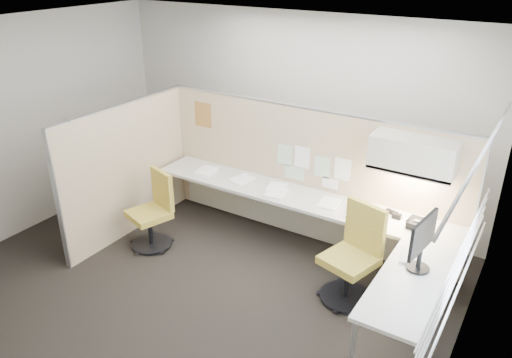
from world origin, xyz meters
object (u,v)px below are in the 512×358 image
Objects in this scene: chair_left at (154,213)px; phone at (417,224)px; desk at (316,216)px; monitor at (422,240)px; chair_right at (354,258)px.

phone is at bearing 34.62° from chair_left.
desk is 4.05× the size of chair_left.
monitor reaches higher than phone.
chair_right reaches higher than desk.
chair_left is 2.58m from chair_right.
monitor is 2.46× the size of phone.
phone is at bearing 6.65° from desk.
monitor is (1.37, -0.64, 0.45)m from desk.
chair_left reaches higher than desk.
chair_left is at bearing 100.50° from monitor.
chair_left is 3.18m from phone.
phone is (-0.23, 0.77, -0.27)m from monitor.
desk is at bearing 40.13° from chair_left.
monitor is at bearing -24.94° from desk.
chair_left is 0.92× the size of chair_right.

